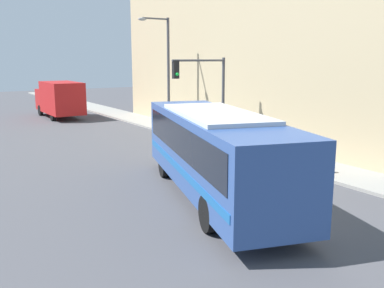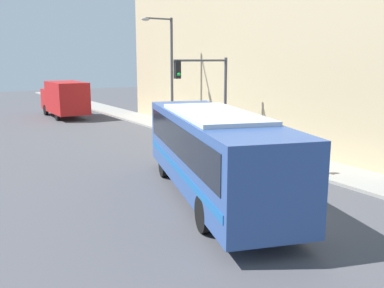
# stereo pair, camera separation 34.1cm
# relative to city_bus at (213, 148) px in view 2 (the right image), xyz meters

# --- Properties ---
(ground_plane) EXTENTS (120.00, 120.00, 0.00)m
(ground_plane) POSITION_rel_city_bus_xyz_m (0.41, -2.99, -1.77)
(ground_plane) COLOR #47474C
(sidewalk) EXTENTS (2.55, 70.00, 0.13)m
(sidewalk) POSITION_rel_city_bus_xyz_m (6.19, 17.01, -1.71)
(sidewalk) COLOR gray
(sidewalk) RESTS_ON ground_plane
(building_facade) EXTENTS (6.00, 24.60, 12.25)m
(building_facade) POSITION_rel_city_bus_xyz_m (10.46, 10.31, 4.35)
(building_facade) COLOR tan
(building_facade) RESTS_ON ground_plane
(city_bus) EXTENTS (5.41, 10.47, 3.04)m
(city_bus) POSITION_rel_city_bus_xyz_m (0.00, 0.00, 0.00)
(city_bus) COLOR #2D4C8C
(city_bus) RESTS_ON ground_plane
(delivery_truck) EXTENTS (2.42, 6.57, 2.96)m
(delivery_truck) POSITION_rel_city_bus_xyz_m (1.44, 23.83, -0.16)
(delivery_truck) COLOR #B21919
(delivery_truck) RESTS_ON ground_plane
(fire_hydrant) EXTENTS (0.25, 0.34, 0.73)m
(fire_hydrant) POSITION_rel_city_bus_xyz_m (5.51, -0.12, -1.28)
(fire_hydrant) COLOR red
(fire_hydrant) RESTS_ON sidewalk
(traffic_light_pole) EXTENTS (3.28, 0.35, 4.72)m
(traffic_light_pole) POSITION_rel_city_bus_xyz_m (4.47, 7.10, 1.63)
(traffic_light_pole) COLOR #47474C
(traffic_light_pole) RESTS_ON sidewalk
(parking_meter) EXTENTS (0.14, 0.14, 1.35)m
(parking_meter) POSITION_rel_city_bus_xyz_m (5.51, 4.30, -0.73)
(parking_meter) COLOR #47474C
(parking_meter) RESTS_ON sidewalk
(street_lamp) EXTENTS (2.21, 0.28, 7.26)m
(street_lamp) POSITION_rel_city_bus_xyz_m (5.49, 13.28, 2.62)
(street_lamp) COLOR #47474C
(street_lamp) RESTS_ON sidewalk
(pedestrian_near_corner) EXTENTS (0.34, 0.34, 1.60)m
(pedestrian_near_corner) POSITION_rel_city_bus_xyz_m (6.73, 10.14, -0.83)
(pedestrian_near_corner) COLOR slate
(pedestrian_near_corner) RESTS_ON sidewalk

